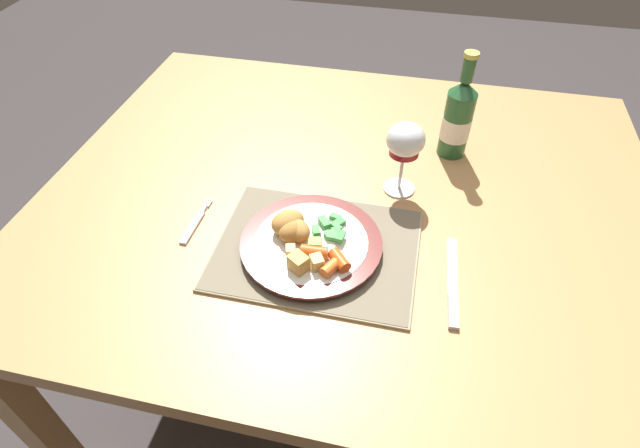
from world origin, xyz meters
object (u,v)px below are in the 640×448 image
(table_knife, at_px, (453,288))
(bottle, at_px, (458,118))
(dining_table, at_px, (348,218))
(wine_glass, at_px, (405,143))
(fork, at_px, (194,224))
(dinner_plate, at_px, (311,244))

(table_knife, xyz_separation_m, bottle, (-0.02, 0.41, 0.09))
(table_knife, bearing_deg, bottle, 92.48)
(dining_table, height_order, wine_glass, wine_glass)
(wine_glass, xyz_separation_m, bottle, (0.10, 0.16, -0.03))
(fork, bearing_deg, bottle, 36.38)
(fork, distance_m, table_knife, 0.51)
(fork, height_order, table_knife, table_knife)
(fork, distance_m, wine_glass, 0.45)
(dining_table, xyz_separation_m, bottle, (0.20, 0.19, 0.17))
(table_knife, relative_size, bottle, 0.86)
(wine_glass, bearing_deg, table_knife, -64.48)
(dinner_plate, distance_m, fork, 0.24)
(dining_table, height_order, table_knife, table_knife)
(dining_table, xyz_separation_m, dinner_plate, (-0.04, -0.19, 0.10))
(table_knife, height_order, bottle, bottle)
(table_knife, height_order, wine_glass, wine_glass)
(table_knife, distance_m, bottle, 0.42)
(dinner_plate, bearing_deg, table_knife, -8.15)
(dining_table, distance_m, bottle, 0.33)
(dinner_plate, xyz_separation_m, fork, (-0.24, 0.02, -0.01))
(dinner_plate, relative_size, table_knife, 1.26)
(fork, bearing_deg, dining_table, 31.28)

